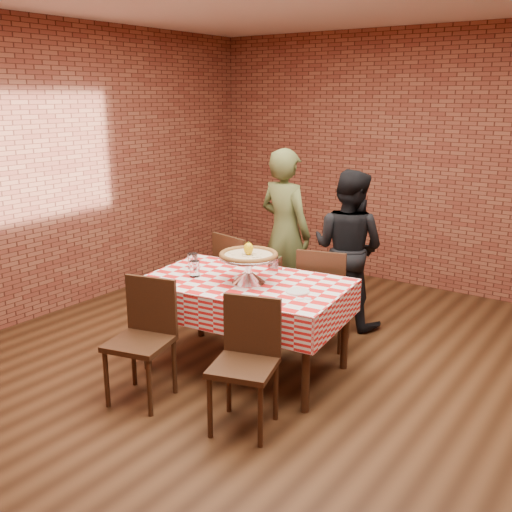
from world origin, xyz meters
name	(u,v)px	position (x,y,z in m)	size (l,w,h in m)	color
ground	(277,383)	(0.00, 0.00, 0.00)	(6.00, 6.00, 0.00)	black
back_wall	(426,162)	(0.00, 3.00, 1.45)	(5.50, 5.50, 0.00)	brown
table	(246,326)	(-0.35, 0.07, 0.38)	(1.57, 0.94, 0.75)	#371E0F
tablecloth	(246,297)	(-0.35, 0.07, 0.62)	(1.60, 0.98, 0.27)	red
pizza_stand	(249,269)	(-0.31, 0.05, 0.86)	(0.47, 0.47, 0.21)	silver
pizza	(249,256)	(-0.31, 0.05, 0.97)	(0.46, 0.46, 0.03)	beige
lemon	(248,249)	(-0.31, 0.05, 1.03)	(0.07, 0.07, 0.10)	yellow
water_glass_left	(195,269)	(-0.76, -0.08, 0.82)	(0.08, 0.08, 0.13)	white
water_glass_right	(193,261)	(-0.92, 0.08, 0.82)	(0.08, 0.08, 0.13)	white
side_plate	(298,292)	(0.13, 0.06, 0.76)	(0.18, 0.18, 0.01)	white
sweetener_packet_a	(300,299)	(0.22, -0.06, 0.76)	(0.05, 0.04, 0.01)	white
sweetener_packet_b	(307,298)	(0.26, -0.01, 0.76)	(0.05, 0.04, 0.01)	white
condiment_caddy	(275,264)	(-0.29, 0.40, 0.82)	(0.09, 0.08, 0.13)	silver
chair_near_left	(140,344)	(-0.68, -0.79, 0.45)	(0.41, 0.41, 0.89)	#371E0F
chair_near_right	(243,368)	(0.16, -0.66, 0.44)	(0.40, 0.40, 0.88)	#371E0F
chair_far_left	(246,280)	(-0.91, 0.82, 0.46)	(0.45, 0.45, 0.93)	#371E0F
chair_far_right	(325,296)	(-0.08, 0.89, 0.45)	(0.43, 0.43, 0.91)	#371E0F
diner_olive	(285,232)	(-0.81, 1.36, 0.84)	(0.61, 0.40, 1.68)	#4C542B
diner_black	(348,249)	(-0.15, 1.44, 0.76)	(0.73, 0.57, 1.51)	black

